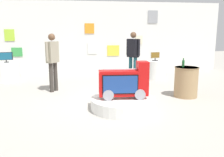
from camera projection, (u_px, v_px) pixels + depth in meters
The scene contains 12 objects.
ground_plane at pixel (106, 104), 5.95m from camera, with size 30.00×30.00×0.00m, color #9E998E.
back_wall_display at pixel (93, 37), 10.41m from camera, with size 11.55×0.13×3.05m.
main_display_pedestal at pixel (123, 104), 5.52m from camera, with size 1.49×1.49×0.26m, color silver.
novelty_firetruck_tv at pixel (124, 84), 5.42m from camera, with size 1.13×0.44×0.84m.
display_pedestal_left_rear at pixel (155, 70), 9.08m from camera, with size 0.82×0.82×0.70m, color silver.
tv_on_left_rear at pixel (155, 56), 8.98m from camera, with size 0.38×0.23×0.33m.
display_pedestal_center_rear at pixel (7, 72), 8.57m from camera, with size 0.86×0.86×0.70m, color silver.
tv_on_center_rear at pixel (6, 57), 8.46m from camera, with size 0.45×0.17×0.36m.
side_table_round at pixel (186, 82), 6.55m from camera, with size 0.65×0.65×0.82m.
bottle_on_side_table at pixel (183, 63), 6.50m from camera, with size 0.07×0.07×0.24m.
shopper_browsing_near_truck at pixel (53, 58), 7.04m from camera, with size 0.37×0.48×1.71m.
shopper_browsing_rear at pixel (133, 54), 8.06m from camera, with size 0.39×0.46×1.76m.
Camera 1 is at (-0.66, -5.69, 1.76)m, focal length 38.37 mm.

